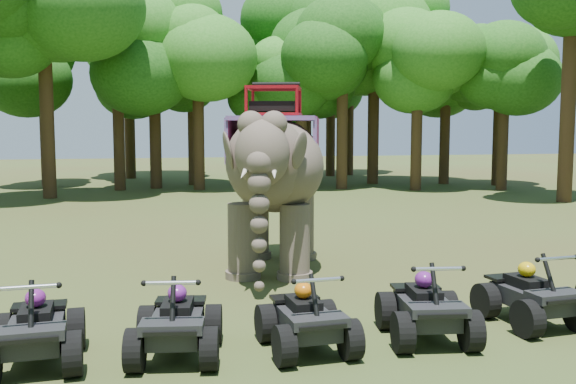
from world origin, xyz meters
name	(u,v)px	position (x,y,z in m)	size (l,w,h in m)	color
ground	(303,309)	(0.00, 0.00, 0.00)	(110.00, 110.00, 0.00)	#47381E
elephant	(274,176)	(0.15, 3.30, 2.04)	(2.14, 4.85, 4.08)	#50433A
atv_0	(35,320)	(-4.04, -1.71, 0.60)	(1.19, 1.63, 1.21)	black
atv_1	(176,314)	(-2.23, -1.81, 0.59)	(1.17, 1.60, 1.19)	black
atv_2	(306,310)	(-0.45, -1.95, 0.58)	(1.14, 1.56, 1.15)	black
atv_3	(426,299)	(1.37, -1.90, 0.61)	(1.19, 1.64, 1.21)	black
atv_4	(532,287)	(3.30, -1.60, 0.60)	(1.18, 1.62, 1.20)	black
tree_0	(192,120)	(0.00, 24.27, 3.49)	(4.88, 4.88, 6.97)	#195114
tree_1	(269,122)	(4.01, 23.44, 3.33)	(4.67, 4.67, 6.67)	#195114
tree_2	(342,103)	(7.10, 20.32, 4.28)	(5.99, 5.99, 8.56)	#195114
tree_3	(417,108)	(10.43, 18.85, 4.02)	(5.63, 5.63, 8.04)	#195114
tree_4	(504,115)	(14.62, 18.04, 3.69)	(5.17, 5.17, 7.39)	#195114
tree_5	(569,80)	(14.40, 12.88, 5.00)	(7.00, 7.00, 10.00)	#195114
tree_32	(46,89)	(-6.63, 19.11, 4.73)	(6.63, 6.63, 9.47)	#195114
tree_33	(118,108)	(-3.75, 22.07, 4.03)	(5.64, 5.64, 8.05)	#195114
tree_34	(374,88)	(9.67, 22.84, 5.20)	(7.28, 7.28, 10.40)	#195114
tree_35	(198,103)	(0.08, 21.51, 4.27)	(5.98, 5.98, 8.54)	#195114
tree_37	(301,109)	(5.28, 21.43, 4.02)	(5.63, 5.63, 8.05)	#195114
tree_38	(154,94)	(-1.99, 22.72, 4.72)	(6.61, 6.61, 9.45)	#195114
tree_39	(291,92)	(5.38, 24.18, 4.99)	(6.98, 6.98, 9.97)	#195114
tree_40	(445,108)	(13.44, 21.88, 4.13)	(5.79, 5.79, 8.27)	#195114
tree_41	(306,97)	(6.40, 24.82, 4.76)	(6.66, 6.66, 9.52)	#195114
tree_42	(331,102)	(8.96, 28.61, 4.62)	(6.47, 6.47, 9.25)	#195114
tree_43	(44,112)	(-7.57, 25.14, 3.86)	(5.41, 5.41, 7.72)	#195114
tree_44	(301,109)	(5.41, 22.07, 4.01)	(5.62, 5.62, 8.02)	#195114
tree_45	(129,90)	(-3.36, 29.40, 5.31)	(7.43, 7.43, 10.62)	#195114
tree_46	(350,112)	(10.40, 29.19, 4.06)	(5.69, 5.69, 8.13)	#195114
tree_47	(118,112)	(-3.92, 26.36, 3.93)	(5.50, 5.50, 7.86)	#195114
tree_48	(498,116)	(15.77, 20.43, 3.68)	(5.15, 5.15, 7.36)	#195114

